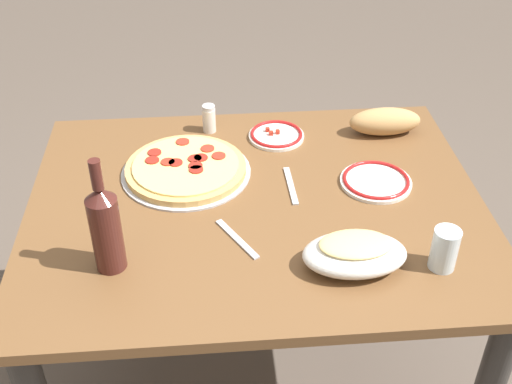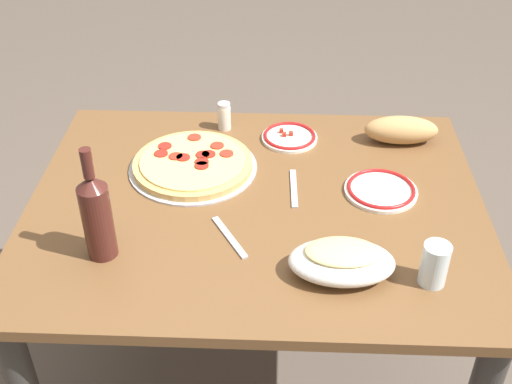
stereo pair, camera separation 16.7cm
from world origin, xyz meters
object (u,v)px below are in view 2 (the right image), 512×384
object	(u,v)px
side_plate_far	(289,137)
spice_shaker	(224,116)
pepperoni_pizza	(193,164)
side_plate_near	(381,190)
water_glass	(434,264)
baked_pasta_dish	(342,260)
wine_bottle	(97,215)
dining_table	(256,238)
bread_loaf	(401,130)

from	to	relation	value
side_plate_far	spice_shaker	bearing A→B (deg)	-15.79
pepperoni_pizza	side_plate_near	xyz separation A→B (m)	(-0.51, 0.09, -0.01)
spice_shaker	water_glass	bearing A→B (deg)	128.27
baked_pasta_dish	pepperoni_pizza	bearing A→B (deg)	-46.90
wine_bottle	dining_table	bearing A→B (deg)	-148.12
pepperoni_pizza	spice_shaker	bearing A→B (deg)	-107.47
side_plate_near	spice_shaker	xyz separation A→B (m)	(0.44, -0.32, 0.03)
dining_table	pepperoni_pizza	bearing A→B (deg)	-38.71
dining_table	baked_pasta_dish	size ratio (longest dim) A/B	4.95
baked_pasta_dish	side_plate_far	size ratio (longest dim) A/B	1.44
dining_table	side_plate_far	bearing A→B (deg)	-105.58
side_plate_near	side_plate_far	bearing A→B (deg)	-47.03
dining_table	side_plate_near	world-z (taller)	side_plate_near
wine_bottle	baked_pasta_dish	bearing A→B (deg)	175.13
pepperoni_pizza	baked_pasta_dish	bearing A→B (deg)	133.10
side_plate_near	water_glass	bearing A→B (deg)	102.29
baked_pasta_dish	bread_loaf	size ratio (longest dim) A/B	1.11
dining_table	side_plate_far	world-z (taller)	side_plate_far
dining_table	bread_loaf	xyz separation A→B (m)	(-0.42, -0.31, 0.17)
side_plate_near	bread_loaf	distance (m)	0.27
bread_loaf	spice_shaker	distance (m)	0.53
water_glass	side_plate_far	distance (m)	0.68
bread_loaf	wine_bottle	bearing A→B (deg)	34.69
baked_pasta_dish	wine_bottle	size ratio (longest dim) A/B	0.83
side_plate_near	side_plate_far	xyz separation A→B (m)	(0.24, -0.26, 0.00)
wine_bottle	spice_shaker	size ratio (longest dim) A/B	3.33
dining_table	spice_shaker	size ratio (longest dim) A/B	13.65
baked_pasta_dish	spice_shaker	size ratio (longest dim) A/B	2.76
side_plate_far	bread_loaf	world-z (taller)	bread_loaf
wine_bottle	bread_loaf	size ratio (longest dim) A/B	1.34
baked_pasta_dish	dining_table	bearing A→B (deg)	-52.61
water_glass	side_plate_far	size ratio (longest dim) A/B	0.63
side_plate_far	bread_loaf	bearing A→B (deg)	179.75
water_glass	baked_pasta_dish	bearing A→B (deg)	-5.11
pepperoni_pizza	wine_bottle	world-z (taller)	wine_bottle
wine_bottle	side_plate_near	bearing A→B (deg)	-158.29
pepperoni_pizza	wine_bottle	size ratio (longest dim) A/B	1.24
side_plate_near	bread_loaf	xyz separation A→B (m)	(-0.09, -0.26, 0.03)
baked_pasta_dish	side_plate_far	world-z (taller)	baked_pasta_dish
dining_table	baked_pasta_dish	world-z (taller)	baked_pasta_dish
dining_table	water_glass	world-z (taller)	water_glass
dining_table	water_glass	bearing A→B (deg)	144.92
wine_bottle	side_plate_far	size ratio (longest dim) A/B	1.74
baked_pasta_dish	side_plate_near	size ratio (longest dim) A/B	1.24
pepperoni_pizza	side_plate_near	world-z (taller)	pepperoni_pizza
side_plate_far	dining_table	bearing A→B (deg)	74.42
water_glass	spice_shaker	size ratio (longest dim) A/B	1.20
pepperoni_pizza	bread_loaf	bearing A→B (deg)	-164.48
dining_table	baked_pasta_dish	xyz separation A→B (m)	(-0.20, 0.27, 0.17)
pepperoni_pizza	baked_pasta_dish	xyz separation A→B (m)	(-0.39, 0.41, 0.03)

